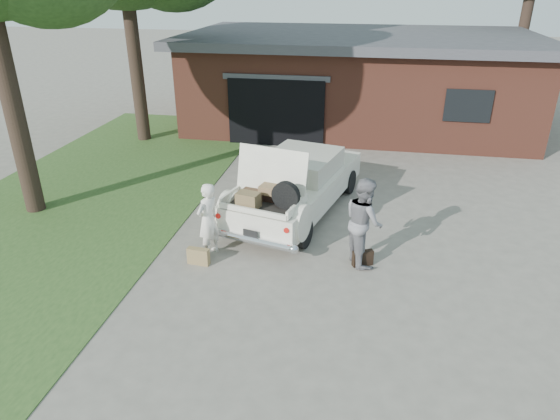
# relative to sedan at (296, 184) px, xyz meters

# --- Properties ---
(ground) EXTENTS (90.00, 90.00, 0.00)m
(ground) POSITION_rel_sedan_xyz_m (0.04, -2.91, -0.71)
(ground) COLOR gray
(ground) RESTS_ON ground
(grass_strip) EXTENTS (6.00, 16.00, 0.02)m
(grass_strip) POSITION_rel_sedan_xyz_m (-5.46, 0.09, -0.70)
(grass_strip) COLOR #2D4C1E
(grass_strip) RESTS_ON ground
(house) EXTENTS (12.80, 7.80, 3.30)m
(house) POSITION_rel_sedan_xyz_m (1.02, 8.56, 0.96)
(house) COLOR brown
(house) RESTS_ON ground
(sedan) EXTENTS (2.96, 5.13, 1.99)m
(sedan) POSITION_rel_sedan_xyz_m (0.00, 0.00, 0.00)
(sedan) COLOR white
(sedan) RESTS_ON ground
(woman_left) EXTENTS (0.57, 0.67, 1.55)m
(woman_left) POSITION_rel_sedan_xyz_m (-1.43, -2.35, 0.07)
(woman_left) COLOR white
(woman_left) RESTS_ON ground
(woman_right) EXTENTS (0.97, 1.07, 1.79)m
(woman_right) POSITION_rel_sedan_xyz_m (1.65, -2.09, 0.18)
(woman_right) COLOR gray
(woman_right) RESTS_ON ground
(suitcase_left) EXTENTS (0.45, 0.18, 0.34)m
(suitcase_left) POSITION_rel_sedan_xyz_m (-1.52, -2.79, -0.54)
(suitcase_left) COLOR #9B804F
(suitcase_left) RESTS_ON ground
(suitcase_right) EXTENTS (0.43, 0.29, 0.32)m
(suitcase_right) POSITION_rel_sedan_xyz_m (1.69, -2.24, -0.55)
(suitcase_right) COLOR black
(suitcase_right) RESTS_ON ground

